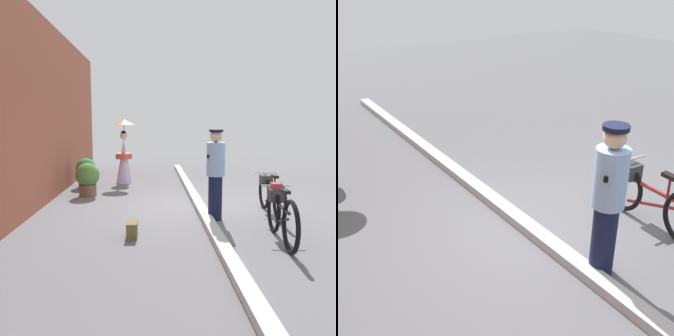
{
  "view_description": "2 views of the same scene",
  "coord_description": "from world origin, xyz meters",
  "views": [
    {
      "loc": [
        -7.57,
        1.0,
        1.83
      ],
      "look_at": [
        -0.27,
        0.68,
        0.91
      ],
      "focal_mm": 38.93,
      "sensor_mm": 36.0,
      "label": 1
    },
    {
      "loc": [
        -3.45,
        2.76,
        3.01
      ],
      "look_at": [
        0.3,
        0.26,
        0.91
      ],
      "focal_mm": 45.55,
      "sensor_mm": 36.0,
      "label": 2
    }
  ],
  "objects": [
    {
      "name": "ground_plane",
      "position": [
        0.0,
        0.0,
        0.0
      ],
      "size": [
        30.0,
        30.0,
        0.0
      ],
      "primitive_type": "plane",
      "color": "slate"
    },
    {
      "name": "sidewalk_curb",
      "position": [
        0.0,
        0.0,
        0.06
      ],
      "size": [
        14.0,
        0.2,
        0.12
      ],
      "primitive_type": "cube",
      "color": "#B2B2B7",
      "rests_on": "ground_plane"
    },
    {
      "name": "person_officer",
      "position": [
        -0.9,
        -0.18,
        0.91
      ],
      "size": [
        0.34,
        0.35,
        1.7
      ],
      "color": "#141938",
      "rests_on": "ground_plane"
    },
    {
      "name": "bicycle_near_officer",
      "position": [
        -0.54,
        -1.36,
        0.42
      ],
      "size": [
        1.83,
        0.48,
        0.82
      ],
      "color": "black",
      "rests_on": "ground_plane"
    }
  ]
}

